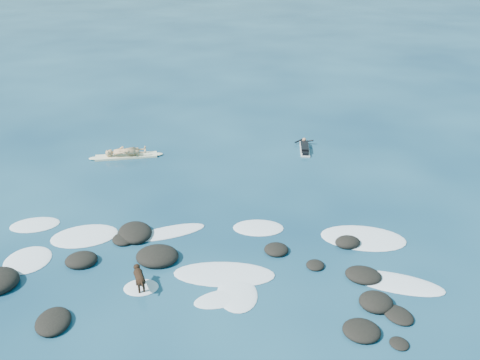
{
  "coord_description": "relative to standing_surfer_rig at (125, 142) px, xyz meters",
  "views": [
    {
      "loc": [
        0.61,
        -15.62,
        10.33
      ],
      "look_at": [
        1.76,
        4.0,
        0.9
      ],
      "focal_mm": 40.0,
      "sensor_mm": 36.0,
      "label": 1
    }
  ],
  "objects": [
    {
      "name": "paddling_surfer_rig",
      "position": [
        8.9,
        0.44,
        -0.68
      ],
      "size": [
        0.98,
        2.22,
        0.38
      ],
      "rotation": [
        0.0,
        0.0,
        1.45
      ],
      "color": "silver",
      "rests_on": "ground"
    },
    {
      "name": "ground",
      "position": [
        3.56,
        -8.78,
        -0.81
      ],
      "size": [
        160.0,
        160.0,
        0.0
      ],
      "primitive_type": "plane",
      "color": "#0A2642",
      "rests_on": "ground"
    },
    {
      "name": "breaking_foam",
      "position": [
        4.18,
        -8.83,
        -0.8
      ],
      "size": [
        15.16,
        6.31,
        0.12
      ],
      "color": "white",
      "rests_on": "ground"
    },
    {
      "name": "dog",
      "position": [
        1.84,
        -10.61,
        -0.33
      ],
      "size": [
        0.49,
        1.1,
        0.71
      ],
      "rotation": [
        0.0,
        0.0,
        1.87
      ],
      "color": "black",
      "rests_on": "ground"
    },
    {
      "name": "standing_surfer_rig",
      "position": [
        0.0,
        0.0,
        0.0
      ],
      "size": [
        3.6,
        0.95,
        2.04
      ],
      "rotation": [
        0.0,
        0.0,
        0.11
      ],
      "color": "#F0E9C0",
      "rests_on": "ground"
    },
    {
      "name": "reef_rocks",
      "position": [
        2.01,
        -10.3,
        -0.7
      ],
      "size": [
        13.99,
        7.81,
        0.56
      ],
      "color": "black",
      "rests_on": "ground"
    }
  ]
}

